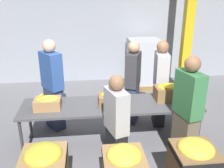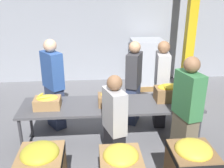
{
  "view_description": "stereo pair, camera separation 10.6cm",
  "coord_description": "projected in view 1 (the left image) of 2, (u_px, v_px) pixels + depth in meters",
  "views": [
    {
      "loc": [
        -0.4,
        -3.75,
        2.55
      ],
      "look_at": [
        0.03,
        0.2,
        1.04
      ],
      "focal_mm": 40.0,
      "sensor_mm": 36.0,
      "label": 1
    },
    {
      "loc": [
        -0.29,
        -3.76,
        2.55
      ],
      "look_at": [
        0.03,
        0.2,
        1.04
      ],
      "focal_mm": 40.0,
      "sensor_mm": 36.0,
      "label": 2
    }
  ],
  "objects": [
    {
      "name": "support_pillar",
      "position": [
        189.0,
        14.0,
        5.93
      ],
      "size": [
        0.21,
        0.21,
        4.0
      ],
      "color": "gold",
      "rests_on": "ground_plane"
    },
    {
      "name": "banana_box_0",
      "position": [
        48.0,
        103.0,
        3.97
      ],
      "size": [
        0.41,
        0.29,
        0.23
      ],
      "color": "#A37A4C",
      "rests_on": "sorting_table"
    },
    {
      "name": "donation_bin_2",
      "position": [
        193.0,
        168.0,
        3.16
      ],
      "size": [
        0.53,
        0.53,
        0.82
      ],
      "color": "olive",
      "rests_on": "ground_plane"
    },
    {
      "name": "volunteer_3",
      "position": [
        187.0,
        112.0,
        3.69
      ],
      "size": [
        0.33,
        0.5,
        1.7
      ],
      "rotation": [
        0.0,
        0.0,
        1.81
      ],
      "color": "#6B604C",
      "rests_on": "ground_plane"
    },
    {
      "name": "wall_back",
      "position": [
        98.0,
        11.0,
        6.84
      ],
      "size": [
        16.0,
        0.08,
        4.0
      ],
      "color": "#9399A3",
      "rests_on": "ground_plane"
    },
    {
      "name": "volunteer_2",
      "position": [
        53.0,
        86.0,
        4.65
      ],
      "size": [
        0.46,
        0.51,
        1.74
      ],
      "rotation": [
        0.0,
        0.0,
        -0.96
      ],
      "color": "#2D3856",
      "rests_on": "ground_plane"
    },
    {
      "name": "volunteer_1",
      "position": [
        116.0,
        128.0,
        3.44
      ],
      "size": [
        0.32,
        0.45,
        1.53
      ],
      "rotation": [
        0.0,
        0.0,
        1.88
      ],
      "color": "black",
      "rests_on": "ground_plane"
    },
    {
      "name": "sorting_table",
      "position": [
        111.0,
        107.0,
        4.18
      ],
      "size": [
        2.98,
        0.78,
        0.76
      ],
      "color": "#4C4C51",
      "rests_on": "ground_plane"
    },
    {
      "name": "ground_plane",
      "position": [
        111.0,
        143.0,
        4.43
      ],
      "size": [
        30.0,
        30.0,
        0.0
      ],
      "primitive_type": "plane",
      "color": "slate"
    },
    {
      "name": "banana_box_1",
      "position": [
        111.0,
        98.0,
        4.1
      ],
      "size": [
        0.42,
        0.3,
        0.24
      ],
      "color": "olive",
      "rests_on": "sorting_table"
    },
    {
      "name": "pallet_stack_0",
      "position": [
        144.0,
        64.0,
        6.85
      ],
      "size": [
        0.92,
        0.92,
        1.3
      ],
      "color": "olive",
      "rests_on": "ground_plane"
    },
    {
      "name": "volunteer_0",
      "position": [
        160.0,
        84.0,
        4.8
      ],
      "size": [
        0.29,
        0.48,
        1.68
      ],
      "rotation": [
        0.0,
        0.0,
        -1.71
      ],
      "color": "black",
      "rests_on": "ground_plane"
    },
    {
      "name": "volunteer_4",
      "position": [
        133.0,
        84.0,
        4.87
      ],
      "size": [
        0.38,
        0.5,
        1.66
      ],
      "rotation": [
        0.0,
        0.0,
        -1.98
      ],
      "color": "#2D3856",
      "rests_on": "ground_plane"
    },
    {
      "name": "banana_box_2",
      "position": [
        169.0,
        92.0,
        4.28
      ],
      "size": [
        0.46,
        0.31,
        0.31
      ],
      "color": "olive",
      "rests_on": "sorting_table"
    }
  ]
}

